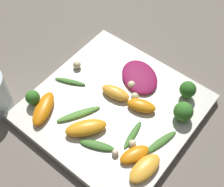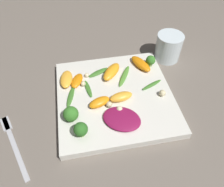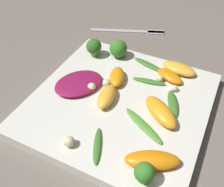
{
  "view_description": "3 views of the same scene",
  "coord_description": "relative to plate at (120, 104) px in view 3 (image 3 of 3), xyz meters",
  "views": [
    {
      "loc": [
        0.21,
        -0.27,
        0.54
      ],
      "look_at": [
        -0.01,
        0.01,
        0.04
      ],
      "focal_mm": 50.0,
      "sensor_mm": 36.0,
      "label": 1
    },
    {
      "loc": [
        0.08,
        0.38,
        0.47
      ],
      "look_at": [
        0.01,
        0.01,
        0.04
      ],
      "focal_mm": 35.0,
      "sensor_mm": 36.0,
      "label": 2
    },
    {
      "loc": [
        -0.31,
        -0.14,
        0.36
      ],
      "look_at": [
        -0.0,
        0.01,
        0.04
      ],
      "focal_mm": 42.0,
      "sensor_mm": 36.0,
      "label": 3
    }
  ],
  "objects": [
    {
      "name": "orange_segment_3",
      "position": [
        0.1,
        -0.06,
        0.02
      ],
      "size": [
        0.05,
        0.06,
        0.01
      ],
      "color": "orange",
      "rests_on": "plate"
    },
    {
      "name": "broccoli_floret_0",
      "position": [
        -0.13,
        -0.1,
        0.03
      ],
      "size": [
        0.03,
        0.03,
        0.03
      ],
      "color": "#7A9E51",
      "rests_on": "plate"
    },
    {
      "name": "orange_segment_2",
      "position": [
        0.13,
        -0.07,
        0.02
      ],
      "size": [
        0.04,
        0.07,
        0.02
      ],
      "color": "#FCAD33",
      "rests_on": "plate"
    },
    {
      "name": "macadamia_nut_3",
      "position": [
        0.07,
        -0.08,
        0.02
      ],
      "size": [
        0.01,
        0.01,
        0.01
      ],
      "color": "beige",
      "rests_on": "plate"
    },
    {
      "name": "plate",
      "position": [
        0.0,
        0.0,
        0.0
      ],
      "size": [
        0.31,
        0.31,
        0.02
      ],
      "color": "silver",
      "rests_on": "ground_plane"
    },
    {
      "name": "broccoli_floret_2",
      "position": [
        0.1,
        0.11,
        0.03
      ],
      "size": [
        0.03,
        0.03,
        0.04
      ],
      "color": "#7A9E51",
      "rests_on": "plate"
    },
    {
      "name": "arugula_sprig_2",
      "position": [
        -0.04,
        -0.06,
        0.01
      ],
      "size": [
        0.06,
        0.09,
        0.01
      ],
      "color": "#518E33",
      "rests_on": "plate"
    },
    {
      "name": "radicchio_leaf_0",
      "position": [
        0.0,
        0.09,
        0.02
      ],
      "size": [
        0.12,
        0.11,
        0.01
      ],
      "color": "maroon",
      "rests_on": "plate"
    },
    {
      "name": "macadamia_nut_0",
      "position": [
        -0.12,
        0.03,
        0.02
      ],
      "size": [
        0.02,
        0.02,
        0.02
      ],
      "color": "beige",
      "rests_on": "plate"
    },
    {
      "name": "orange_segment_0",
      "position": [
        -0.1,
        -0.1,
        0.02
      ],
      "size": [
        0.06,
        0.09,
        0.02
      ],
      "color": "orange",
      "rests_on": "plate"
    },
    {
      "name": "arugula_sprig_4",
      "position": [
        0.07,
        -0.03,
        0.01
      ],
      "size": [
        0.02,
        0.07,
        0.01
      ],
      "color": "#3D7528",
      "rests_on": "plate"
    },
    {
      "name": "macadamia_nut_2",
      "position": [
        0.08,
        -0.05,
        0.02
      ],
      "size": [
        0.01,
        0.01,
        0.01
      ],
      "color": "beige",
      "rests_on": "plate"
    },
    {
      "name": "broccoli_floret_1",
      "position": [
        0.12,
        0.06,
        0.03
      ],
      "size": [
        0.04,
        0.04,
        0.04
      ],
      "color": "#7A9E51",
      "rests_on": "plate"
    },
    {
      "name": "orange_segment_4",
      "position": [
        -0.01,
        -0.08,
        0.02
      ],
      "size": [
        0.07,
        0.08,
        0.02
      ],
      "color": "orange",
      "rests_on": "plate"
    },
    {
      "name": "arugula_sprig_1",
      "position": [
        -0.11,
        -0.01,
        0.01
      ],
      "size": [
        0.07,
        0.04,
        0.01
      ],
      "color": "#3D7528",
      "rests_on": "plate"
    },
    {
      "name": "fork",
      "position": [
        0.27,
        0.08,
        -0.01
      ],
      "size": [
        0.09,
        0.18,
        0.01
      ],
      "color": "#B2B2B7",
      "rests_on": "ground_plane"
    },
    {
      "name": "arugula_sprig_0",
      "position": [
        0.03,
        -0.09,
        0.01
      ],
      "size": [
        0.07,
        0.04,
        0.01
      ],
      "color": "#3D7528",
      "rests_on": "plate"
    },
    {
      "name": "macadamia_nut_4",
      "position": [
        0.02,
        0.04,
        0.02
      ],
      "size": [
        0.02,
        0.02,
        0.02
      ],
      "color": "beige",
      "rests_on": "plate"
    },
    {
      "name": "ground_plane",
      "position": [
        0.0,
        0.0,
        -0.01
      ],
      "size": [
        2.4,
        2.4,
        0.0
      ],
      "primitive_type": "plane",
      "color": "#6B6056"
    },
    {
      "name": "arugula_sprig_3",
      "position": [
        0.12,
        -0.01,
        0.01
      ],
      "size": [
        0.03,
        0.08,
        0.01
      ],
      "color": "#3D7528",
      "rests_on": "plate"
    },
    {
      "name": "macadamia_nut_1",
      "position": [
        0.0,
        0.06,
        0.02
      ],
      "size": [
        0.02,
        0.02,
        0.02
      ],
      "color": "beige",
      "rests_on": "plate"
    },
    {
      "name": "orange_segment_5",
      "position": [
        0.05,
        0.03,
        0.02
      ],
      "size": [
        0.06,
        0.05,
        0.02
      ],
      "color": "orange",
      "rests_on": "plate"
    },
    {
      "name": "orange_segment_1",
      "position": [
        -0.01,
        0.02,
        0.02
      ],
      "size": [
        0.07,
        0.04,
        0.02
      ],
      "color": "#FCAD33",
      "rests_on": "plate"
    }
  ]
}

